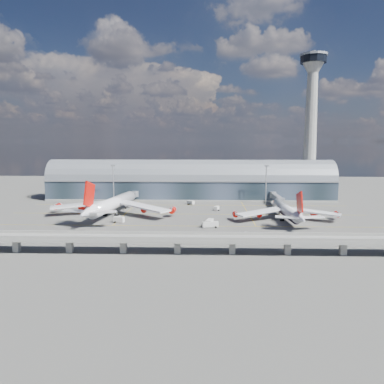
{
  "coord_description": "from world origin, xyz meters",
  "views": [
    {
      "loc": [
        9.56,
        -187.84,
        40.81
      ],
      "look_at": [
        3.24,
        10.0,
        14.0
      ],
      "focal_mm": 35.0,
      "sensor_mm": 36.0,
      "label": 1
    }
  ],
  "objects_px": {
    "airliner_right": "(287,211)",
    "service_truck_2": "(210,225)",
    "floodlight_mast_left": "(113,183)",
    "cargo_train_1": "(239,234)",
    "cargo_train_2": "(268,237)",
    "control_tower": "(311,126)",
    "service_truck_4": "(217,208)",
    "service_truck_1": "(119,220)",
    "cargo_train_0": "(118,239)",
    "service_truck_5": "(191,202)",
    "service_truck_3": "(210,223)",
    "floodlight_mast_right": "(266,184)",
    "airliner_left": "(112,204)"
  },
  "relations": [
    {
      "from": "control_tower",
      "to": "service_truck_4",
      "type": "bearing_deg",
      "value": -142.93
    },
    {
      "from": "airliner_right",
      "to": "cargo_train_2",
      "type": "height_order",
      "value": "airliner_right"
    },
    {
      "from": "floodlight_mast_right",
      "to": "cargo_train_0",
      "type": "xyz_separation_m",
      "value": [
        -75.92,
        -93.28,
        -12.83
      ]
    },
    {
      "from": "service_truck_5",
      "to": "airliner_right",
      "type": "bearing_deg",
      "value": -84.31
    },
    {
      "from": "service_truck_2",
      "to": "airliner_left",
      "type": "bearing_deg",
      "value": 53.04
    },
    {
      "from": "service_truck_5",
      "to": "cargo_train_2",
      "type": "height_order",
      "value": "service_truck_5"
    },
    {
      "from": "control_tower",
      "to": "cargo_train_0",
      "type": "xyz_separation_m",
      "value": [
        -110.92,
        -121.28,
        -50.83
      ]
    },
    {
      "from": "floodlight_mast_left",
      "to": "service_truck_4",
      "type": "distance_m",
      "value": 72.23
    },
    {
      "from": "floodlight_mast_left",
      "to": "floodlight_mast_right",
      "type": "height_order",
      "value": "same"
    },
    {
      "from": "service_truck_3",
      "to": "floodlight_mast_right",
      "type": "bearing_deg",
      "value": 72.83
    },
    {
      "from": "airliner_right",
      "to": "service_truck_2",
      "type": "distance_m",
      "value": 44.07
    },
    {
      "from": "control_tower",
      "to": "floodlight_mast_left",
      "type": "relative_size",
      "value": 4.01
    },
    {
      "from": "service_truck_2",
      "to": "service_truck_3",
      "type": "height_order",
      "value": "service_truck_3"
    },
    {
      "from": "control_tower",
      "to": "airliner_left",
      "type": "height_order",
      "value": "control_tower"
    },
    {
      "from": "service_truck_2",
      "to": "service_truck_5",
      "type": "bearing_deg",
      "value": -0.32
    },
    {
      "from": "floodlight_mast_right",
      "to": "airliner_left",
      "type": "height_order",
      "value": "floodlight_mast_right"
    },
    {
      "from": "cargo_train_0",
      "to": "service_truck_4",
      "type": "bearing_deg",
      "value": -26.25
    },
    {
      "from": "floodlight_mast_right",
      "to": "service_truck_3",
      "type": "distance_m",
      "value": 76.28
    },
    {
      "from": "service_truck_4",
      "to": "service_truck_5",
      "type": "xyz_separation_m",
      "value": [
        -16.23,
        20.63,
        0.09
      ]
    },
    {
      "from": "service_truck_3",
      "to": "cargo_train_0",
      "type": "relative_size",
      "value": 0.78
    },
    {
      "from": "airliner_right",
      "to": "cargo_train_1",
      "type": "xyz_separation_m",
      "value": [
        -28.0,
        -33.73,
        -4.09
      ]
    },
    {
      "from": "service_truck_3",
      "to": "airliner_right",
      "type": "bearing_deg",
      "value": 33.46
    },
    {
      "from": "floodlight_mast_right",
      "to": "service_truck_2",
      "type": "xyz_separation_m",
      "value": [
        -37.25,
        -67.9,
        -12.18
      ]
    },
    {
      "from": "control_tower",
      "to": "cargo_train_2",
      "type": "relative_size",
      "value": 14.54
    },
    {
      "from": "cargo_train_2",
      "to": "airliner_right",
      "type": "bearing_deg",
      "value": -19.88
    },
    {
      "from": "floodlight_mast_right",
      "to": "service_truck_1",
      "type": "xyz_separation_m",
      "value": [
        -83.35,
        -58.59,
        -12.1
      ]
    },
    {
      "from": "floodlight_mast_left",
      "to": "service_truck_3",
      "type": "height_order",
      "value": "floodlight_mast_left"
    },
    {
      "from": "airliner_left",
      "to": "airliner_right",
      "type": "height_order",
      "value": "airliner_left"
    },
    {
      "from": "floodlight_mast_left",
      "to": "control_tower",
      "type": "bearing_deg",
      "value": 11.72
    },
    {
      "from": "cargo_train_1",
      "to": "cargo_train_2",
      "type": "xyz_separation_m",
      "value": [
        11.94,
        -3.97,
        0.04
      ]
    },
    {
      "from": "floodlight_mast_left",
      "to": "airliner_right",
      "type": "height_order",
      "value": "floodlight_mast_left"
    },
    {
      "from": "airliner_right",
      "to": "service_truck_4",
      "type": "xyz_separation_m",
      "value": [
        -35.59,
        26.85,
        -3.61
      ]
    },
    {
      "from": "cargo_train_0",
      "to": "cargo_train_2",
      "type": "relative_size",
      "value": 1.31
    },
    {
      "from": "floodlight_mast_left",
      "to": "airliner_left",
      "type": "height_order",
      "value": "floodlight_mast_left"
    },
    {
      "from": "floodlight_mast_left",
      "to": "airliner_left",
      "type": "distance_m",
      "value": 42.54
    },
    {
      "from": "floodlight_mast_right",
      "to": "airliner_left",
      "type": "xyz_separation_m",
      "value": [
        -91.2,
        -41.01,
        -7.11
      ]
    },
    {
      "from": "floodlight_mast_right",
      "to": "cargo_train_1",
      "type": "relative_size",
      "value": 2.85
    },
    {
      "from": "cargo_train_2",
      "to": "control_tower",
      "type": "bearing_deg",
      "value": -19.42
    },
    {
      "from": "service_truck_1",
      "to": "cargo_train_0",
      "type": "height_order",
      "value": "service_truck_1"
    },
    {
      "from": "cargo_train_1",
      "to": "cargo_train_2",
      "type": "relative_size",
      "value": 1.27
    },
    {
      "from": "control_tower",
      "to": "service_truck_4",
      "type": "distance_m",
      "value": 98.68
    },
    {
      "from": "service_truck_5",
      "to": "cargo_train_1",
      "type": "relative_size",
      "value": 0.6
    },
    {
      "from": "service_truck_5",
      "to": "cargo_train_2",
      "type": "relative_size",
      "value": 0.77
    },
    {
      "from": "control_tower",
      "to": "cargo_train_2",
      "type": "height_order",
      "value": "control_tower"
    },
    {
      "from": "cargo_train_1",
      "to": "cargo_train_0",
      "type": "bearing_deg",
      "value": 111.92
    },
    {
      "from": "airliner_left",
      "to": "cargo_train_1",
      "type": "xyz_separation_m",
      "value": [
        66.07,
        -42.73,
        -5.75
      ]
    },
    {
      "from": "airliner_left",
      "to": "service_truck_2",
      "type": "xyz_separation_m",
      "value": [
        53.95,
        -26.9,
        -5.07
      ]
    },
    {
      "from": "service_truck_4",
      "to": "cargo_train_0",
      "type": "xyz_separation_m",
      "value": [
        -43.22,
        -70.14,
        -0.46
      ]
    },
    {
      "from": "control_tower",
      "to": "service_truck_1",
      "type": "xyz_separation_m",
      "value": [
        -118.35,
        -86.59,
        -50.11
      ]
    },
    {
      "from": "service_truck_1",
      "to": "service_truck_4",
      "type": "height_order",
      "value": "service_truck_1"
    }
  ]
}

